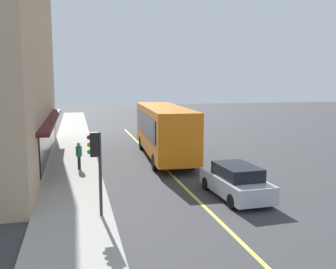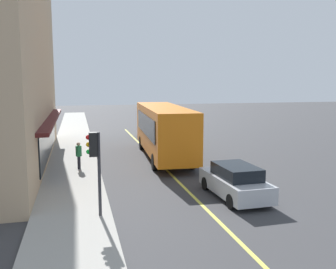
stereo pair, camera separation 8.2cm
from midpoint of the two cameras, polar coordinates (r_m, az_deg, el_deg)
ground at (r=23.64m, az=-0.82°, el=-4.69°), size 120.00×120.00×0.00m
sidewalk at (r=23.07m, az=-14.00°, el=-5.07°), size 80.00×3.05×0.15m
lane_centre_stripe at (r=23.64m, az=-0.82°, el=-4.68°), size 36.00×0.16×0.01m
bus at (r=25.70m, az=-0.58°, el=0.84°), size 11.25×3.13×3.50m
traffic_light at (r=14.35m, az=-10.83°, el=-2.91°), size 0.30×0.52×3.20m
car_silver at (r=17.41m, az=10.19°, el=-6.99°), size 4.37×2.00×1.52m
car_yellow at (r=34.63m, az=-2.23°, el=0.65°), size 4.37×1.99×1.52m
pedestrian_mid_block at (r=22.49m, az=-13.17°, el=-2.75°), size 0.34×0.34×1.57m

